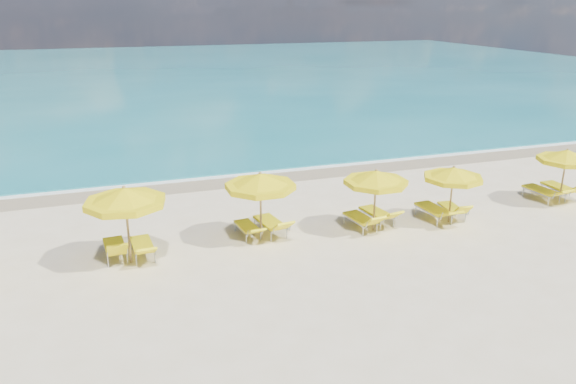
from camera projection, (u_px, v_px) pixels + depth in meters
name	position (u px, v px, depth m)	size (l,w,h in m)	color
ground_plane	(302.00, 239.00, 18.84)	(120.00, 120.00, 0.00)	beige
ocean	(153.00, 74.00, 61.88)	(120.00, 80.00, 0.30)	#16747E
wet_sand_band	(246.00, 178.00, 25.47)	(120.00, 2.60, 0.01)	tan
foam_line	(242.00, 173.00, 26.19)	(120.00, 1.20, 0.03)	white
whitecap_near	(103.00, 141.00, 32.25)	(14.00, 0.36, 0.05)	white
whitecap_far	(293.00, 106.00, 42.79)	(18.00, 0.30, 0.05)	white
umbrella_2	(125.00, 197.00, 16.50)	(2.87, 2.87, 2.47)	#A38151
umbrella_3	(260.00, 182.00, 18.18)	(3.07, 3.07, 2.38)	#A38151
umbrella_4	(376.00, 178.00, 18.99)	(2.88, 2.88, 2.23)	#A38151
umbrella_5	(453.00, 174.00, 19.73)	(2.34, 2.34, 2.13)	#A38151
umbrella_6	(566.00, 157.00, 21.72)	(2.19, 2.19, 2.21)	#A38151
lounger_2_left	(115.00, 251.00, 17.38)	(0.74, 1.84, 0.90)	#A5A8AD
lounger_2_right	(143.00, 250.00, 17.48)	(0.73, 1.94, 0.78)	#A5A8AD
lounger_3_left	(248.00, 231.00, 19.00)	(0.73, 1.78, 0.67)	#A5A8AD
lounger_3_right	(271.00, 227.00, 19.20)	(0.96, 2.07, 0.86)	#A5A8AD
lounger_4_left	(361.00, 223.00, 19.64)	(0.85, 1.91, 0.83)	#A5A8AD
lounger_4_right	(377.00, 217.00, 20.16)	(0.90, 1.96, 0.81)	#A5A8AD
lounger_5_left	(434.00, 214.00, 20.41)	(0.78, 2.11, 0.79)	#A5A8AD
lounger_5_right	(452.00, 212.00, 20.72)	(0.76, 1.72, 0.79)	#A5A8AD
lounger_6_left	(542.00, 194.00, 22.49)	(0.82, 2.05, 0.81)	#A5A8AD
lounger_6_right	(560.00, 191.00, 22.83)	(0.70, 1.99, 0.91)	#A5A8AD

